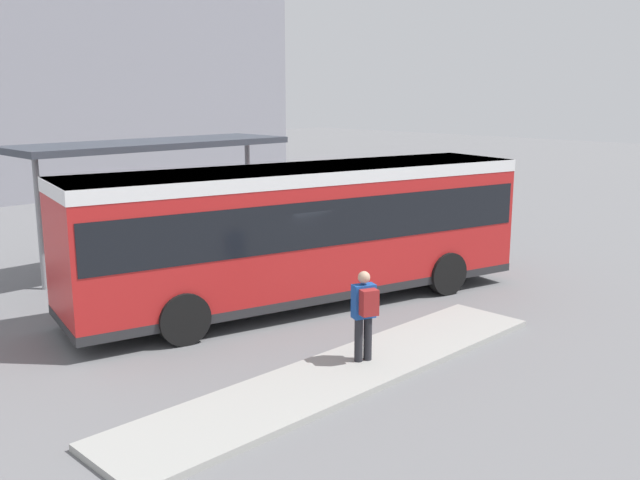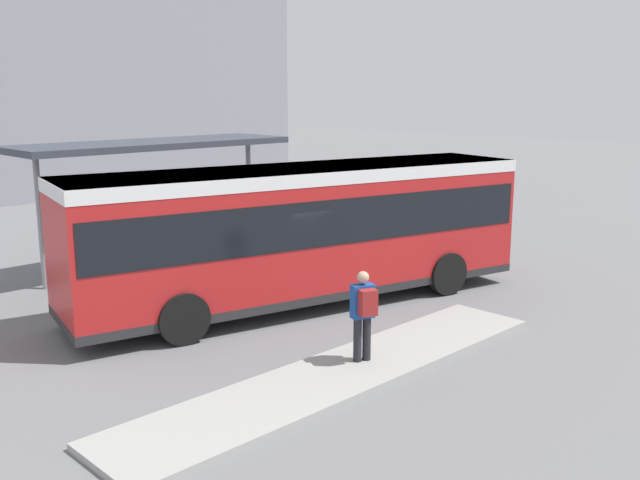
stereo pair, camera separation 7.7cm
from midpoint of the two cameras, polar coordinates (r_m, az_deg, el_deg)
ground_plane at (r=17.54m, az=-1.45°, el=-5.09°), size 120.00×120.00×0.00m
curb_island at (r=13.26m, az=1.88°, el=-10.56°), size 9.76×1.80×0.12m
city_bus at (r=17.08m, az=-1.46°, el=1.17°), size 11.68×5.10×3.35m
pedestrian_waiting at (r=13.31m, az=3.43°, el=-5.65°), size 0.50×0.54×1.74m
bicycle_red at (r=26.61m, az=11.21°, el=1.36°), size 0.48×1.67×0.72m
bicycle_white at (r=26.97m, az=9.49°, el=1.62°), size 0.49×1.77×0.77m
station_shelter at (r=21.12m, az=-13.32°, el=7.24°), size 8.11×2.55×3.70m
potted_planter_near_shelter at (r=19.00m, az=-13.52°, el=-1.97°), size 0.80×0.80×1.29m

